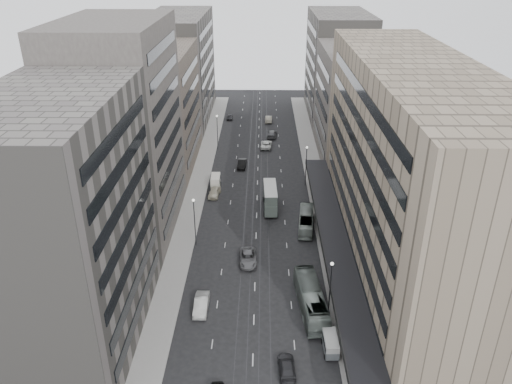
# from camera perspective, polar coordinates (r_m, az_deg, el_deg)

# --- Properties ---
(ground) EXTENTS (220.00, 220.00, 0.00)m
(ground) POSITION_cam_1_polar(r_m,az_deg,el_deg) (71.30, -0.16, -11.25)
(ground) COLOR black
(ground) RESTS_ON ground
(sidewalk_right) EXTENTS (4.00, 125.00, 0.15)m
(sidewalk_right) POSITION_cam_1_polar(r_m,az_deg,el_deg) (104.16, 6.80, 1.45)
(sidewalk_right) COLOR gray
(sidewalk_right) RESTS_ON ground
(sidewalk_left) EXTENTS (4.00, 125.00, 0.15)m
(sidewalk_left) POSITION_cam_1_polar(r_m,az_deg,el_deg) (104.38, -6.42, 1.52)
(sidewalk_left) COLOR gray
(sidewalk_left) RESTS_ON ground
(department_store) EXTENTS (19.20, 60.00, 30.00)m
(department_store) POSITION_cam_1_polar(r_m,az_deg,el_deg) (73.48, 16.92, 2.26)
(department_store) COLOR gray
(department_store) RESTS_ON ground
(building_right_mid) EXTENTS (15.00, 28.00, 24.00)m
(building_right_mid) POSITION_cam_1_polar(r_m,az_deg,el_deg) (114.88, 11.22, 9.86)
(building_right_mid) COLOR #4E4844
(building_right_mid) RESTS_ON ground
(building_right_far) EXTENTS (15.00, 32.00, 28.00)m
(building_right_far) POSITION_cam_1_polar(r_m,az_deg,el_deg) (143.16, 9.30, 14.03)
(building_right_far) COLOR slate
(building_right_far) RESTS_ON ground
(building_left_a) EXTENTS (15.00, 28.00, 30.00)m
(building_left_a) POSITION_cam_1_polar(r_m,az_deg,el_deg) (60.59, -21.13, -3.64)
(building_left_a) COLOR slate
(building_left_a) RESTS_ON ground
(building_left_b) EXTENTS (15.00, 26.00, 34.00)m
(building_left_b) POSITION_cam_1_polar(r_m,az_deg,el_deg) (83.16, -15.04, 6.81)
(building_left_b) COLOR #4E4844
(building_left_b) RESTS_ON ground
(building_left_c) EXTENTS (15.00, 28.00, 25.00)m
(building_left_c) POSITION_cam_1_polar(r_m,az_deg,el_deg) (109.47, -11.24, 9.32)
(building_left_c) COLOR #675C50
(building_left_c) RESTS_ON ground
(building_left_d) EXTENTS (15.00, 38.00, 28.00)m
(building_left_d) POSITION_cam_1_polar(r_m,az_deg,el_deg) (140.55, -8.68, 13.85)
(building_left_d) COLOR slate
(building_left_d) RESTS_ON ground
(lamp_right_near) EXTENTS (0.44, 0.44, 8.32)m
(lamp_right_near) POSITION_cam_1_polar(r_m,az_deg,el_deg) (64.76, 8.52, -10.23)
(lamp_right_near) COLOR #262628
(lamp_right_near) RESTS_ON ground
(lamp_right_far) EXTENTS (0.44, 0.44, 8.32)m
(lamp_right_far) POSITION_cam_1_polar(r_m,az_deg,el_deg) (99.61, 5.77, 3.53)
(lamp_right_far) COLOR #262628
(lamp_right_far) RESTS_ON ground
(lamp_left_near) EXTENTS (0.44, 0.44, 8.32)m
(lamp_left_near) POSITION_cam_1_polar(r_m,az_deg,el_deg) (79.21, -7.06, -2.81)
(lamp_left_near) COLOR #262628
(lamp_left_near) RESTS_ON ground
(lamp_left_far) EXTENTS (0.44, 0.44, 8.32)m
(lamp_left_far) POSITION_cam_1_polar(r_m,az_deg,el_deg) (118.42, -4.46, 7.32)
(lamp_left_far) COLOR #262628
(lamp_left_far) RESTS_ON ground
(bus_near) EXTENTS (4.01, 12.35, 3.38)m
(bus_near) POSITION_cam_1_polar(r_m,az_deg,el_deg) (67.56, 6.30, -12.07)
(bus_near) COLOR slate
(bus_near) RESTS_ON ground
(bus_far) EXTENTS (3.21, 9.88, 2.70)m
(bus_far) POSITION_cam_1_polar(r_m,az_deg,el_deg) (85.72, 5.74, -3.29)
(bus_far) COLOR #939F96
(bus_far) RESTS_ON ground
(double_decker) EXTENTS (2.71, 8.17, 4.43)m
(double_decker) POSITION_cam_1_polar(r_m,az_deg,el_deg) (90.85, 1.63, -0.62)
(double_decker) COLOR slate
(double_decker) RESTS_ON ground
(vw_microbus) EXTENTS (1.84, 3.86, 2.06)m
(vw_microbus) POSITION_cam_1_polar(r_m,az_deg,el_deg) (62.39, 8.52, -16.73)
(vw_microbus) COLOR #585C5F
(vw_microbus) RESTS_ON ground
(panel_van) EXTENTS (2.05, 4.01, 2.50)m
(panel_van) POSITION_cam_1_polar(r_m,az_deg,el_deg) (99.96, -4.65, 1.27)
(panel_van) COLOR beige
(panel_van) RESTS_ON ground
(sedan_1) EXTENTS (1.78, 5.08, 1.67)m
(sedan_1) POSITION_cam_1_polar(r_m,az_deg,el_deg) (68.08, -6.27, -12.63)
(sedan_1) COLOR beige
(sedan_1) RESTS_ON ground
(sedan_2) EXTENTS (2.88, 5.70, 1.55)m
(sedan_2) POSITION_cam_1_polar(r_m,az_deg,el_deg) (76.69, -0.93, -7.53)
(sedan_2) COLOR #5F5F62
(sedan_2) RESTS_ON ground
(sedan_3) EXTENTS (2.13, 4.79, 1.37)m
(sedan_3) POSITION_cam_1_polar(r_m,az_deg,el_deg) (59.88, 3.52, -19.31)
(sedan_3) COLOR #242426
(sedan_3) RESTS_ON ground
(sedan_4) EXTENTS (2.49, 5.05, 1.66)m
(sedan_4) POSITION_cam_1_polar(r_m,az_deg,el_deg) (96.68, -4.77, 0.00)
(sedan_4) COLOR #BBB49B
(sedan_4) RESTS_ON ground
(sedan_5) EXTENTS (1.93, 4.96, 1.61)m
(sedan_5) POSITION_cam_1_polar(r_m,az_deg,el_deg) (109.20, -1.61, 3.25)
(sedan_5) COLOR black
(sedan_5) RESTS_ON ground
(sedan_6) EXTENTS (2.89, 5.74, 1.56)m
(sedan_6) POSITION_cam_1_polar(r_m,az_deg,el_deg) (120.31, 1.17, 5.46)
(sedan_6) COLOR white
(sedan_6) RESTS_ON ground
(sedan_7) EXTENTS (2.73, 5.78, 1.63)m
(sedan_7) POSITION_cam_1_polar(r_m,az_deg,el_deg) (127.47, 1.83, 6.68)
(sedan_7) COLOR #59595B
(sedan_7) RESTS_ON ground
(sedan_8) EXTENTS (1.66, 3.96, 1.34)m
(sedan_8) POSITION_cam_1_polar(r_m,az_deg,el_deg) (141.17, -2.99, 8.55)
(sedan_8) COLOR #232326
(sedan_8) RESTS_ON ground
(sedan_9) EXTENTS (1.88, 5.05, 1.65)m
(sedan_9) POSITION_cam_1_polar(r_m,az_deg,el_deg) (139.02, 1.46, 8.37)
(sedan_9) COLOR #B6AE97
(sedan_9) RESTS_ON ground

